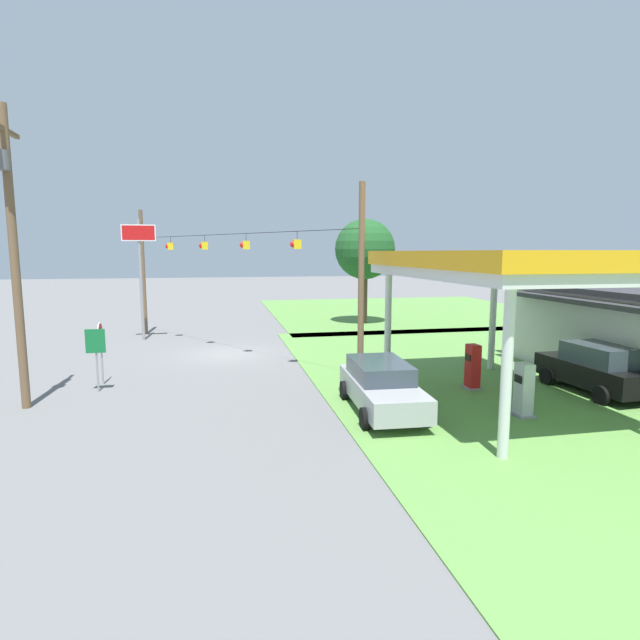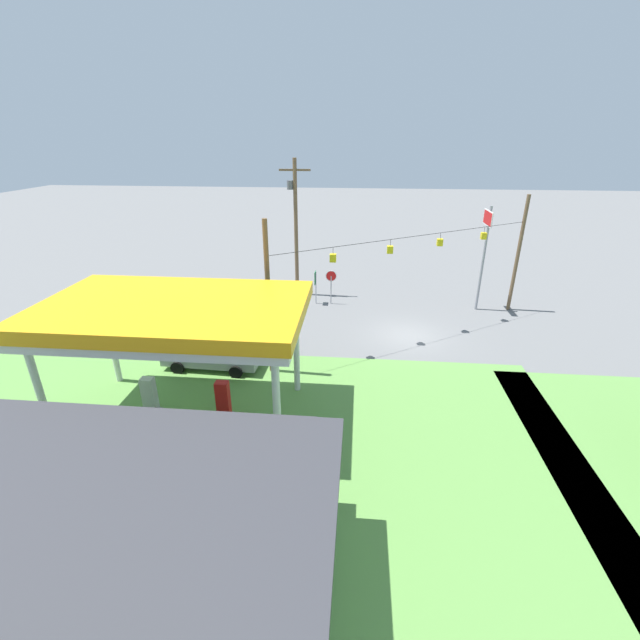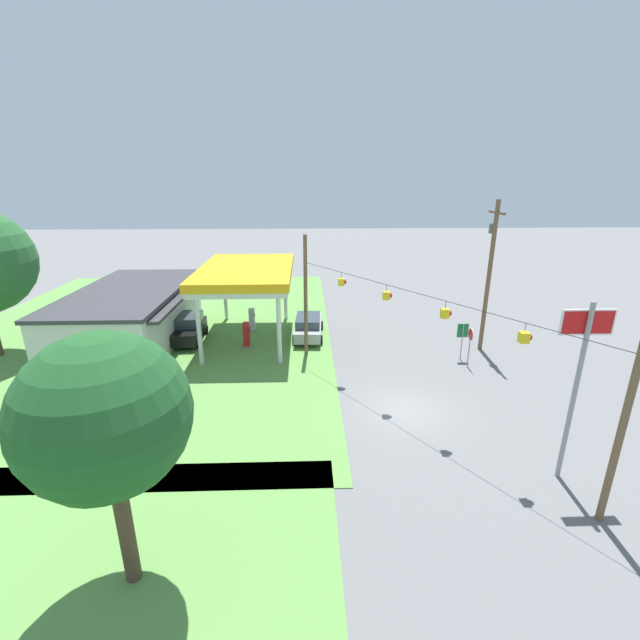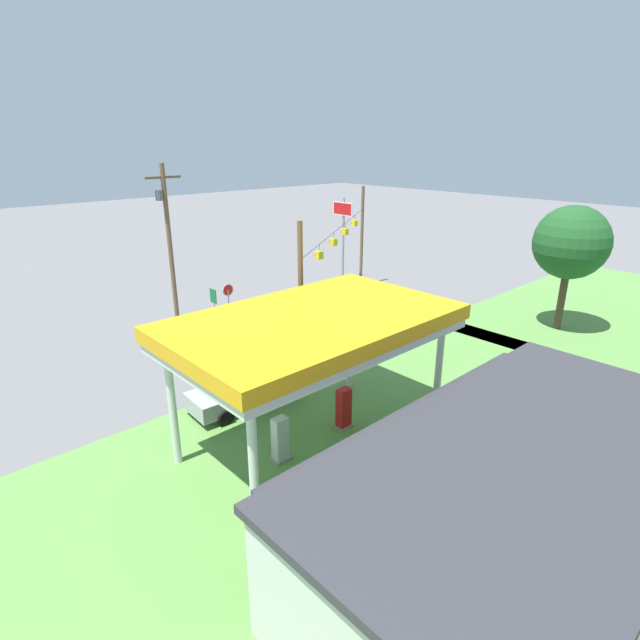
% 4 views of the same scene
% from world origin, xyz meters
% --- Properties ---
extents(ground_plane, '(160.00, 160.00, 0.00)m').
position_xyz_m(ground_plane, '(0.00, 0.00, 0.00)').
color(ground_plane, slate).
extents(grass_verge_station_corner, '(36.00, 28.00, 0.04)m').
position_xyz_m(grass_verge_station_corner, '(12.34, 17.28, 0.02)').
color(grass_verge_station_corner, '#5B8E42').
rests_on(grass_verge_station_corner, ground).
extents(gas_station_canopy, '(10.34, 6.27, 5.29)m').
position_xyz_m(gas_station_canopy, '(10.34, 9.09, 4.78)').
color(gas_station_canopy, silver).
rests_on(gas_station_canopy, ground).
extents(gas_station_store, '(13.49, 7.37, 3.78)m').
position_xyz_m(gas_station_store, '(10.18, 17.26, 1.91)').
color(gas_station_store, silver).
rests_on(gas_station_store, ground).
extents(fuel_pump_near, '(0.71, 0.56, 1.75)m').
position_xyz_m(fuel_pump_near, '(8.71, 9.09, 0.84)').
color(fuel_pump_near, gray).
rests_on(fuel_pump_near, ground).
extents(fuel_pump_far, '(0.71, 0.56, 1.75)m').
position_xyz_m(fuel_pump_far, '(11.98, 9.09, 0.84)').
color(fuel_pump_far, gray).
rests_on(fuel_pump_far, ground).
extents(car_at_pumps_front, '(5.07, 2.29, 1.65)m').
position_xyz_m(car_at_pumps_front, '(10.51, 4.83, 0.87)').
color(car_at_pumps_front, '#9E9EA3').
rests_on(car_at_pumps_front, ground).
extents(car_at_pumps_rear, '(4.49, 2.27, 1.88)m').
position_xyz_m(car_at_pumps_rear, '(10.08, 13.35, 0.96)').
color(car_at_pumps_rear, black).
rests_on(car_at_pumps_rear, ground).
extents(stop_sign_roadside, '(0.80, 0.08, 2.50)m').
position_xyz_m(stop_sign_roadside, '(5.06, -4.97, 1.81)').
color(stop_sign_roadside, '#99999E').
rests_on(stop_sign_roadside, ground).
extents(stop_sign_overhead, '(0.22, 1.93, 7.12)m').
position_xyz_m(stop_sign_overhead, '(-5.14, -4.83, 4.91)').
color(stop_sign_overhead, gray).
rests_on(stop_sign_overhead, ground).
extents(route_sign, '(0.10, 0.70, 2.40)m').
position_xyz_m(route_sign, '(6.17, -4.91, 1.71)').
color(route_sign, gray).
rests_on(route_sign, ground).
extents(utility_pole_main, '(2.20, 0.44, 9.87)m').
position_xyz_m(utility_pole_main, '(7.82, -6.84, 5.52)').
color(utility_pole_main, brown).
rests_on(utility_pole_main, ground).
extents(signal_span_gantry, '(15.11, 10.24, 7.84)m').
position_xyz_m(signal_span_gantry, '(-0.00, -0.01, 4.30)').
color(signal_span_gantry, brown).
rests_on(signal_span_gantry, ground).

